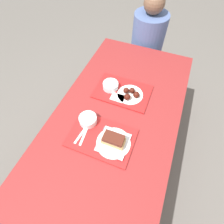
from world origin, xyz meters
TOP-DOWN VIEW (x-y plane):
  - ground_plane at (0.00, 0.00)m, footprint 12.00×12.00m
  - picnic_table at (0.00, 0.00)m, footprint 0.93×1.89m
  - picnic_bench_far at (0.00, 1.16)m, footprint 0.89×0.28m
  - tray_near at (-0.03, -0.18)m, footprint 0.46×0.31m
  - tray_far at (-0.03, 0.27)m, footprint 0.46×0.31m
  - bowl_coleslaw_near at (-0.17, -0.10)m, footprint 0.13×0.13m
  - brisket_sandwich_plate at (0.07, -0.19)m, footprint 0.23×0.23m
  - plastic_fork_near at (-0.17, -0.21)m, footprint 0.04×0.17m
  - plastic_knife_near at (-0.15, -0.21)m, footprint 0.03×0.17m
  - condiment_packet at (-0.02, -0.11)m, footprint 0.04×0.03m
  - bowl_coleslaw_far at (-0.14, 0.27)m, footprint 0.13×0.13m
  - wings_plate_far at (0.04, 0.25)m, footprint 0.21×0.21m
  - napkin_far at (-0.05, 0.19)m, footprint 0.11×0.08m
  - person_seated_across at (-0.04, 1.16)m, footprint 0.36×0.36m

SIDE VIEW (x-z plane):
  - ground_plane at x=0.00m, z-range 0.00..0.00m
  - picnic_bench_far at x=0.00m, z-range 0.16..0.64m
  - picnic_table at x=0.00m, z-range 0.29..1.04m
  - tray_near at x=-0.03m, z-range 0.75..0.76m
  - tray_far at x=-0.03m, z-range 0.75..0.76m
  - plastic_fork_near at x=-0.17m, z-range 0.76..0.77m
  - plastic_knife_near at x=-0.15m, z-range 0.76..0.77m
  - condiment_packet at x=-0.02m, z-range 0.76..0.77m
  - napkin_far at x=-0.05m, z-range 0.76..0.77m
  - person_seated_across at x=-0.04m, z-range 0.41..1.13m
  - wings_plate_far at x=0.04m, z-range 0.75..0.81m
  - bowl_coleslaw_near at x=-0.17m, z-range 0.76..0.82m
  - bowl_coleslaw_far at x=-0.14m, z-range 0.76..0.82m
  - brisket_sandwich_plate at x=0.07m, z-range 0.75..0.84m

